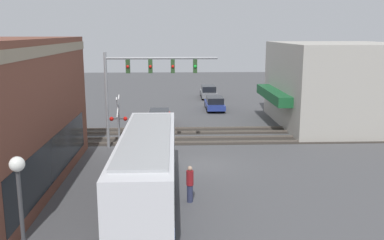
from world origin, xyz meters
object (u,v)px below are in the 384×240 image
crossing_signal (119,119)px  parked_car_red (159,118)px  parked_car_blue (215,104)px  parked_car_grey (208,92)px  city_bus (148,163)px  pedestrian_near_bus (190,184)px  streetlamp (22,216)px

crossing_signal → parked_car_red: crossing_signal is taller
parked_car_blue → parked_car_grey: (8.10, -0.00, 0.05)m
crossing_signal → parked_car_red: (8.21, -2.37, -1.65)m
city_bus → pedestrian_near_bus: size_ratio=6.97×
streetlamp → parked_car_red: 24.37m
city_bus → parked_car_blue: 24.05m
crossing_signal → parked_car_grey: crossing_signal is taller
parked_car_blue → parked_car_grey: size_ratio=0.97×
streetlamp → pedestrian_near_bus: 9.07m
streetlamp → parked_car_grey: bearing=-12.2°
parked_car_red → city_bus: bearing=180.0°
parked_car_blue → parked_car_grey: 8.10m
crossing_signal → pedestrian_near_bus: (-8.60, -4.37, -1.39)m
parked_car_grey → pedestrian_near_bus: 32.31m
streetlamp → pedestrian_near_bus: bearing=-35.2°
crossing_signal → parked_car_blue: size_ratio=0.83×
crossing_signal → parked_car_grey: (23.53, -7.77, -1.59)m
crossing_signal → parked_car_grey: bearing=-18.3°
city_bus → crossing_signal: crossing_signal is taller
parked_car_red → pedestrian_near_bus: pedestrian_near_bus is taller
crossing_signal → pedestrian_near_bus: size_ratio=2.15×
parked_car_grey → pedestrian_near_bus: (-32.13, 3.40, 0.20)m
city_bus → parked_car_grey: city_bus is taller
streetlamp → parked_car_red: size_ratio=0.91×
city_bus → pedestrian_near_bus: 2.25m
streetlamp → crossing_signal: bearing=-2.8°
parked_car_blue → streetlamp: bearing=164.8°
streetlamp → parked_car_grey: 40.37m
parked_car_grey → pedestrian_near_bus: bearing=174.0°
parked_car_red → parked_car_blue: 9.02m
city_bus → parked_car_grey: (31.51, -5.40, -1.03)m
city_bus → parked_car_red: bearing=-0.0°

